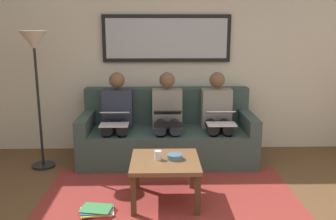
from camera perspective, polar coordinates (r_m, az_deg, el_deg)
The scene contains 15 objects.
wall_rear at distance 5.11m, azimuth -0.24°, elevation 8.29°, with size 6.00×0.12×2.60m, color beige.
area_rug at distance 3.75m, azimuth 0.32°, elevation -14.15°, with size 2.60×1.80×0.01m, color maroon.
couch at distance 4.81m, azimuth -0.12°, elevation -3.99°, with size 2.20×0.90×0.90m.
framed_mirror at distance 5.00m, azimuth -0.22°, elevation 11.06°, with size 1.72×0.05×0.63m.
coffee_table at distance 3.64m, azimuth -0.46°, elevation -8.61°, with size 0.67×0.67×0.43m.
cup at distance 3.61m, azimuth -1.57°, elevation -7.03°, with size 0.07×0.07×0.09m, color silver.
bowl at distance 3.63m, azimuth 1.06°, elevation -7.25°, with size 0.15×0.15×0.05m, color slate.
person_left at distance 4.73m, azimuth 7.68°, elevation -0.69°, with size 0.38×0.58×1.14m.
laptop_white at distance 4.49m, azimuth 8.15°, elevation -1.16°, with size 0.35×0.36×0.16m.
person_middle at distance 4.67m, azimuth -0.10°, elevation -0.74°, with size 0.38×0.58×1.14m.
laptop_black at distance 4.44m, azimuth -0.04°, elevation -1.21°, with size 0.33×0.37×0.16m.
person_right at distance 4.70m, azimuth -7.93°, elevation -0.77°, with size 0.38×0.58×1.14m.
laptop_silver at distance 4.46m, azimuth -8.28°, elevation -1.24°, with size 0.34×0.36×0.16m.
magazine_stack at distance 3.61m, azimuth -10.92°, elevation -15.11°, with size 0.35×0.26×0.05m.
standing_lamp at distance 4.59m, azimuth -19.99°, elevation 7.90°, with size 0.32×0.32×1.66m.
Camera 1 is at (0.10, 2.49, 1.71)m, focal length 39.23 mm.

